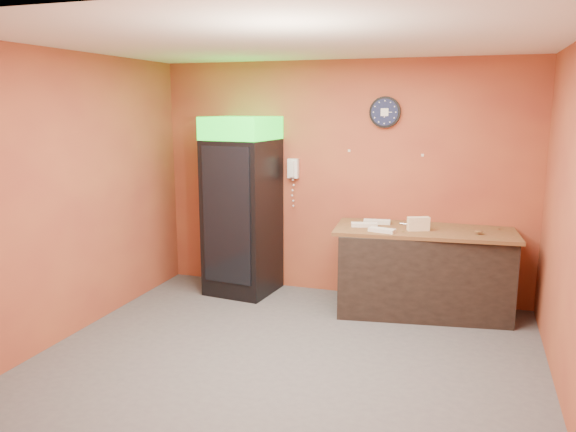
% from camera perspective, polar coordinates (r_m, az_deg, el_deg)
% --- Properties ---
extents(floor, '(4.50, 4.50, 0.00)m').
position_cam_1_polar(floor, '(5.30, 0.06, -14.25)').
color(floor, '#47474C').
rests_on(floor, ground).
extents(back_wall, '(4.50, 0.02, 2.80)m').
position_cam_1_polar(back_wall, '(6.77, 5.35, 3.70)').
color(back_wall, '#AE5631').
rests_on(back_wall, floor).
extents(left_wall, '(0.02, 4.00, 2.80)m').
position_cam_1_polar(left_wall, '(5.96, -20.99, 1.97)').
color(left_wall, '#AE5631').
rests_on(left_wall, floor).
extents(right_wall, '(0.02, 4.00, 2.80)m').
position_cam_1_polar(right_wall, '(4.69, 27.15, -0.82)').
color(right_wall, '#AE5631').
rests_on(right_wall, floor).
extents(ceiling, '(4.50, 4.00, 0.02)m').
position_cam_1_polar(ceiling, '(4.82, 0.06, 17.42)').
color(ceiling, white).
rests_on(ceiling, back_wall).
extents(beverage_cooler, '(0.83, 0.84, 2.15)m').
position_cam_1_polar(beverage_cooler, '(6.80, -4.77, 0.73)').
color(beverage_cooler, black).
rests_on(beverage_cooler, floor).
extents(prep_counter, '(1.93, 1.08, 0.91)m').
position_cam_1_polar(prep_counter, '(6.42, 13.53, -5.60)').
color(prep_counter, black).
rests_on(prep_counter, floor).
extents(wall_clock, '(0.36, 0.06, 0.36)m').
position_cam_1_polar(wall_clock, '(6.59, 9.82, 10.36)').
color(wall_clock, black).
rests_on(wall_clock, back_wall).
extents(wall_phone, '(0.13, 0.11, 0.24)m').
position_cam_1_polar(wall_phone, '(6.86, 0.51, 4.85)').
color(wall_phone, white).
rests_on(wall_phone, back_wall).
extents(butcher_paper, '(1.99, 1.00, 0.04)m').
position_cam_1_polar(butcher_paper, '(6.30, 13.72, -1.45)').
color(butcher_paper, brown).
rests_on(butcher_paper, prep_counter).
extents(sub_roll_stack, '(0.25, 0.17, 0.15)m').
position_cam_1_polar(sub_roll_stack, '(6.18, 13.11, -0.78)').
color(sub_roll_stack, '#F5E5BE').
rests_on(sub_roll_stack, butcher_paper).
extents(wrapped_sandwich_left, '(0.31, 0.18, 0.04)m').
position_cam_1_polar(wrapped_sandwich_left, '(6.29, 7.75, -0.88)').
color(wrapped_sandwich_left, silver).
rests_on(wrapped_sandwich_left, butcher_paper).
extents(wrapped_sandwich_mid, '(0.30, 0.17, 0.04)m').
position_cam_1_polar(wrapped_sandwich_mid, '(6.05, 9.53, -1.43)').
color(wrapped_sandwich_mid, silver).
rests_on(wrapped_sandwich_mid, butcher_paper).
extents(wrapped_sandwich_right, '(0.31, 0.15, 0.04)m').
position_cam_1_polar(wrapped_sandwich_right, '(6.47, 9.02, -0.58)').
color(wrapped_sandwich_right, silver).
rests_on(wrapped_sandwich_right, butcher_paper).
extents(kitchen_tool, '(0.06, 0.06, 0.06)m').
position_cam_1_polar(kitchen_tool, '(6.44, 12.66, -0.67)').
color(kitchen_tool, silver).
rests_on(kitchen_tool, butcher_paper).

